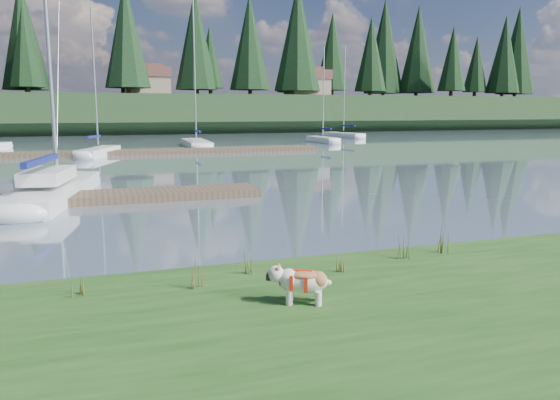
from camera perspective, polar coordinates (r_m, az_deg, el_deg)
name	(u,v)px	position (r m, az deg, el deg)	size (l,w,h in m)	color
ground	(121,155)	(41.59, -16.24, 4.58)	(200.00, 200.00, 0.00)	slate
bank	(283,387)	(6.52, 0.29, -18.97)	(60.00, 9.00, 0.35)	#284F1B
ridge	(106,114)	(84.44, -17.77, 8.51)	(200.00, 20.00, 5.00)	black
bulldog	(302,280)	(8.40, 2.33, -8.36)	(0.98, 0.65, 0.58)	silver
sailboat_main	(57,186)	(22.30, -22.24, 1.40)	(3.54, 9.54, 13.41)	white
dock_near	(32,201)	(20.77, -24.46, -0.05)	(16.00, 2.00, 0.30)	#4C3D2C
dock_far	(149,152)	(41.72, -13.50, 4.92)	(26.00, 2.20, 0.30)	#4C3D2C
sailboat_bg_2	(101,151)	(41.43, -18.17, 4.93)	(3.51, 6.81, 10.29)	white
sailboat_bg_3	(195,143)	(49.56, -8.84, 5.95)	(2.26, 9.22, 13.30)	white
sailboat_bg_4	(321,139)	(54.76, 4.26, 6.37)	(1.41, 6.23, 9.34)	white
sailboat_bg_5	(340,135)	(64.76, 6.32, 6.81)	(2.75, 7.44, 10.51)	white
weed_0	(196,273)	(9.19, -8.72, -7.56)	(0.17, 0.14, 0.61)	#475B23
weed_1	(249,262)	(9.88, -3.30, -6.49)	(0.17, 0.14, 0.52)	#475B23
weed_2	(403,247)	(11.12, 12.77, -4.85)	(0.17, 0.14, 0.54)	#475B23
weed_3	(77,284)	(9.34, -20.47, -8.24)	(0.17, 0.14, 0.45)	#475B23
weed_4	(338,263)	(10.03, 6.03, -6.51)	(0.17, 0.14, 0.42)	#475B23
weed_5	(442,240)	(11.75, 16.61, -4.02)	(0.17, 0.14, 0.65)	#475B23
mud_lip	(207,281)	(10.50, -7.69, -8.42)	(60.00, 0.50, 0.14)	#33281C
conifer_3	(25,46)	(84.24, -25.11, 14.38)	(4.84, 4.84, 12.25)	#382619
conifer_4	(126,34)	(78.19, -15.76, 16.35)	(6.16, 6.16, 15.10)	#382619
conifer_5	(210,57)	(83.49, -7.34, 14.60)	(3.96, 3.96, 10.35)	#382619
conifer_6	(297,37)	(85.53, 1.84, 16.68)	(7.04, 7.04, 17.00)	#382619
conifer_7	(371,54)	(93.80, 9.47, 14.81)	(5.28, 5.28, 13.20)	#382619
conifer_8	(453,59)	(97.22, 17.58, 13.91)	(4.62, 4.62, 11.77)	#382619
conifer_9	(504,54)	(107.72, 22.40, 13.90)	(5.94, 5.94, 14.62)	#382619
house_1	(148,81)	(82.89, -13.67, 12.01)	(6.30, 5.30, 4.65)	gray
house_2	(307,83)	(86.60, 2.84, 12.14)	(6.30, 5.30, 4.65)	gray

